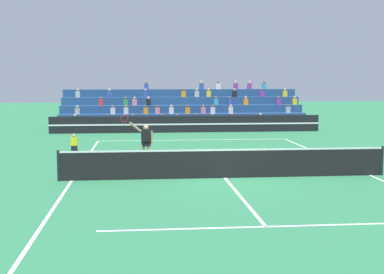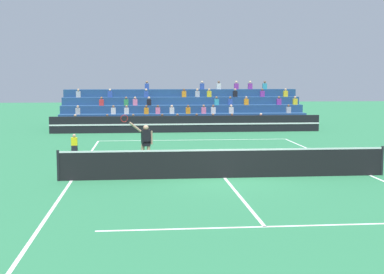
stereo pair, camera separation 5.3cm
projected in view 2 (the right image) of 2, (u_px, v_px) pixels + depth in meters
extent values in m
plane|color=#2D7A4C|center=(225.00, 178.00, 19.48)|extent=(120.00, 120.00, 0.00)
cube|color=white|center=(193.00, 140.00, 31.25)|extent=(11.00, 0.10, 0.01)
cube|color=white|center=(72.00, 181.00, 18.97)|extent=(0.10, 23.80, 0.01)
cube|color=white|center=(370.00, 175.00, 19.99)|extent=(0.10, 23.80, 0.01)
cube|color=white|center=(265.00, 227.00, 13.12)|extent=(8.25, 0.10, 0.01)
cube|color=white|center=(204.00, 153.00, 25.84)|extent=(8.25, 0.10, 0.01)
cube|color=white|center=(225.00, 178.00, 19.48)|extent=(0.10, 12.85, 0.01)
cylinder|color=black|center=(58.00, 166.00, 18.86)|extent=(0.10, 0.10, 1.10)
cylinder|color=black|center=(382.00, 161.00, 19.97)|extent=(0.10, 0.10, 1.10)
cube|color=black|center=(225.00, 164.00, 19.42)|extent=(11.90, 0.02, 1.00)
cube|color=white|center=(225.00, 150.00, 19.36)|extent=(11.90, 0.04, 0.06)
cube|color=black|center=(187.00, 124.00, 35.58)|extent=(18.00, 0.24, 1.10)
cube|color=white|center=(187.00, 124.00, 35.45)|extent=(18.00, 0.02, 0.10)
cube|color=navy|center=(185.00, 126.00, 36.87)|extent=(17.43, 0.95, 0.55)
cube|color=red|center=(232.00, 119.00, 36.94)|extent=(0.32, 0.22, 0.44)
sphere|color=brown|center=(232.00, 115.00, 36.91)|extent=(0.18, 0.18, 0.18)
cube|color=#338C4C|center=(75.00, 120.00, 35.95)|extent=(0.32, 0.22, 0.44)
sphere|color=tan|center=(75.00, 116.00, 35.92)|extent=(0.18, 0.18, 0.18)
cube|color=teal|center=(107.00, 120.00, 36.15)|extent=(0.32, 0.22, 0.44)
sphere|color=brown|center=(107.00, 115.00, 36.12)|extent=(0.18, 0.18, 0.18)
cube|color=black|center=(197.00, 119.00, 36.72)|extent=(0.32, 0.22, 0.44)
sphere|color=brown|center=(197.00, 115.00, 36.68)|extent=(0.18, 0.18, 0.18)
cube|color=yellow|center=(162.00, 120.00, 36.50)|extent=(0.32, 0.22, 0.44)
sphere|color=brown|center=(162.00, 115.00, 36.46)|extent=(0.18, 0.18, 0.18)
cube|color=red|center=(261.00, 119.00, 37.13)|extent=(0.32, 0.22, 0.44)
sphere|color=beige|center=(261.00, 114.00, 37.10)|extent=(0.18, 0.18, 0.18)
cube|color=teal|center=(133.00, 120.00, 36.31)|extent=(0.32, 0.22, 0.44)
sphere|color=brown|center=(133.00, 115.00, 36.28)|extent=(0.18, 0.18, 0.18)
cube|color=#2D4CA5|center=(213.00, 119.00, 36.82)|extent=(0.32, 0.22, 0.44)
sphere|color=#9E7051|center=(213.00, 115.00, 36.78)|extent=(0.18, 0.18, 0.18)
cube|color=#B2B2B7|center=(177.00, 120.00, 36.59)|extent=(0.32, 0.22, 0.44)
sphere|color=brown|center=(177.00, 115.00, 36.56)|extent=(0.18, 0.18, 0.18)
cube|color=navy|center=(184.00, 121.00, 37.78)|extent=(17.43, 0.95, 1.10)
cube|color=pink|center=(204.00, 111.00, 37.65)|extent=(0.32, 0.22, 0.44)
sphere|color=#9E7051|center=(204.00, 106.00, 37.61)|extent=(0.18, 0.18, 0.18)
cube|color=orange|center=(188.00, 111.00, 37.55)|extent=(0.32, 0.22, 0.44)
sphere|color=brown|center=(188.00, 106.00, 37.51)|extent=(0.18, 0.18, 0.18)
cube|color=#B2B2B7|center=(288.00, 110.00, 38.22)|extent=(0.32, 0.22, 0.44)
sphere|color=brown|center=(289.00, 106.00, 38.18)|extent=(0.18, 0.18, 0.18)
cube|color=silver|center=(127.00, 111.00, 37.15)|extent=(0.32, 0.22, 0.44)
sphere|color=#9E7051|center=(126.00, 106.00, 37.11)|extent=(0.18, 0.18, 0.18)
cube|color=silver|center=(213.00, 110.00, 37.71)|extent=(0.32, 0.22, 0.44)
sphere|color=brown|center=(213.00, 106.00, 37.68)|extent=(0.18, 0.18, 0.18)
cube|color=orange|center=(146.00, 111.00, 37.28)|extent=(0.32, 0.22, 0.44)
sphere|color=brown|center=(146.00, 106.00, 37.24)|extent=(0.18, 0.18, 0.18)
cube|color=pink|center=(158.00, 111.00, 37.35)|extent=(0.32, 0.22, 0.44)
sphere|color=brown|center=(158.00, 106.00, 37.31)|extent=(0.18, 0.18, 0.18)
cube|color=silver|center=(231.00, 110.00, 37.83)|extent=(0.32, 0.22, 0.44)
sphere|color=beige|center=(231.00, 106.00, 37.80)|extent=(0.18, 0.18, 0.18)
cube|color=silver|center=(113.00, 111.00, 37.06)|extent=(0.32, 0.22, 0.44)
sphere|color=brown|center=(113.00, 106.00, 37.03)|extent=(0.18, 0.18, 0.18)
cube|color=silver|center=(172.00, 111.00, 37.44)|extent=(0.32, 0.22, 0.44)
sphere|color=beige|center=(172.00, 106.00, 37.41)|extent=(0.18, 0.18, 0.18)
cube|color=#B2B2B7|center=(78.00, 111.00, 36.84)|extent=(0.32, 0.22, 0.44)
sphere|color=tan|center=(78.00, 107.00, 36.80)|extent=(0.18, 0.18, 0.18)
cube|color=navy|center=(183.00, 116.00, 38.69)|extent=(17.43, 0.95, 1.65)
cube|color=yellow|center=(295.00, 102.00, 39.16)|extent=(0.32, 0.22, 0.44)
sphere|color=tan|center=(295.00, 97.00, 39.13)|extent=(0.18, 0.18, 0.18)
cube|color=orange|center=(246.00, 102.00, 38.83)|extent=(0.32, 0.22, 0.44)
sphere|color=tan|center=(246.00, 97.00, 38.79)|extent=(0.18, 0.18, 0.18)
cube|color=teal|center=(216.00, 102.00, 38.62)|extent=(0.32, 0.22, 0.44)
sphere|color=brown|center=(217.00, 98.00, 38.59)|extent=(0.18, 0.18, 0.18)
cube|color=#2D4CA5|center=(230.00, 102.00, 38.72)|extent=(0.32, 0.22, 0.44)
sphere|color=brown|center=(230.00, 98.00, 38.68)|extent=(0.18, 0.18, 0.18)
cube|color=black|center=(149.00, 102.00, 38.17)|extent=(0.32, 0.22, 0.44)
sphere|color=beige|center=(149.00, 98.00, 38.14)|extent=(0.18, 0.18, 0.18)
cube|color=pink|center=(135.00, 102.00, 38.08)|extent=(0.32, 0.22, 0.44)
sphere|color=tan|center=(135.00, 98.00, 38.05)|extent=(0.18, 0.18, 0.18)
cube|color=#338C4C|center=(126.00, 102.00, 38.02)|extent=(0.32, 0.22, 0.44)
sphere|color=brown|center=(126.00, 98.00, 37.99)|extent=(0.18, 0.18, 0.18)
cube|color=purple|center=(279.00, 102.00, 39.05)|extent=(0.32, 0.22, 0.44)
sphere|color=brown|center=(279.00, 97.00, 39.02)|extent=(0.18, 0.18, 0.18)
cube|color=red|center=(102.00, 103.00, 37.86)|extent=(0.32, 0.22, 0.44)
sphere|color=brown|center=(101.00, 98.00, 37.83)|extent=(0.18, 0.18, 0.18)
cube|color=navy|center=(182.00, 112.00, 39.60)|extent=(17.43, 0.95, 2.20)
cube|color=#2D4CA5|center=(110.00, 94.00, 38.79)|extent=(0.32, 0.22, 0.44)
sphere|color=beige|center=(110.00, 90.00, 38.76)|extent=(0.18, 0.18, 0.18)
cube|color=orange|center=(184.00, 94.00, 39.29)|extent=(0.32, 0.22, 0.44)
sphere|color=brown|center=(184.00, 90.00, 39.26)|extent=(0.18, 0.18, 0.18)
cube|color=#B2B2B7|center=(197.00, 94.00, 39.38)|extent=(0.32, 0.22, 0.44)
sphere|color=tan|center=(197.00, 90.00, 39.35)|extent=(0.18, 0.18, 0.18)
cube|color=purple|center=(262.00, 94.00, 39.84)|extent=(0.32, 0.22, 0.44)
sphere|color=brown|center=(262.00, 90.00, 39.80)|extent=(0.18, 0.18, 0.18)
cube|color=yellow|center=(209.00, 94.00, 39.46)|extent=(0.32, 0.22, 0.44)
sphere|color=tan|center=(209.00, 90.00, 39.43)|extent=(0.18, 0.18, 0.18)
cube|color=#B2B2B7|center=(78.00, 94.00, 38.58)|extent=(0.32, 0.22, 0.44)
sphere|color=tan|center=(78.00, 90.00, 38.55)|extent=(0.18, 0.18, 0.18)
cube|color=black|center=(235.00, 94.00, 39.65)|extent=(0.32, 0.22, 0.44)
sphere|color=tan|center=(235.00, 90.00, 39.61)|extent=(0.18, 0.18, 0.18)
cube|color=yellow|center=(285.00, 94.00, 40.00)|extent=(0.32, 0.22, 0.44)
sphere|color=tan|center=(286.00, 90.00, 39.96)|extent=(0.18, 0.18, 0.18)
cube|color=#2D4CA5|center=(146.00, 94.00, 39.03)|extent=(0.32, 0.22, 0.44)
sphere|color=beige|center=(146.00, 90.00, 39.00)|extent=(0.18, 0.18, 0.18)
cube|color=navy|center=(181.00, 107.00, 40.51)|extent=(17.43, 0.95, 2.75)
cube|color=silver|center=(219.00, 86.00, 40.42)|extent=(0.32, 0.22, 0.44)
sphere|color=brown|center=(219.00, 82.00, 40.39)|extent=(0.18, 0.18, 0.18)
cube|color=purple|center=(236.00, 86.00, 40.55)|extent=(0.32, 0.22, 0.44)
sphere|color=beige|center=(236.00, 82.00, 40.51)|extent=(0.18, 0.18, 0.18)
cube|color=#2D4CA5|center=(202.00, 86.00, 40.30)|extent=(0.32, 0.22, 0.44)
sphere|color=beige|center=(202.00, 82.00, 40.27)|extent=(0.18, 0.18, 0.18)
cube|color=#2D4CA5|center=(147.00, 86.00, 39.92)|extent=(0.32, 0.22, 0.44)
sphere|color=#9E7051|center=(147.00, 82.00, 39.88)|extent=(0.18, 0.18, 0.18)
cube|color=purple|center=(250.00, 86.00, 40.65)|extent=(0.32, 0.22, 0.44)
sphere|color=beige|center=(250.00, 82.00, 40.61)|extent=(0.18, 0.18, 0.18)
cube|color=teal|center=(265.00, 86.00, 40.75)|extent=(0.32, 0.22, 0.44)
sphere|color=brown|center=(265.00, 82.00, 40.72)|extent=(0.18, 0.18, 0.18)
cube|color=black|center=(74.00, 150.00, 26.65)|extent=(0.28, 0.36, 0.12)
cube|color=black|center=(74.00, 147.00, 26.64)|extent=(0.28, 0.24, 0.18)
cube|color=yellow|center=(74.00, 141.00, 26.61)|extent=(0.30, 0.18, 0.40)
sphere|color=tan|center=(74.00, 136.00, 26.57)|extent=(0.17, 0.17, 0.17)
cylinder|color=tan|center=(149.00, 155.00, 22.01)|extent=(0.14, 0.14, 0.90)
cylinder|color=tan|center=(143.00, 155.00, 22.00)|extent=(0.14, 0.14, 0.90)
cube|color=black|center=(146.00, 144.00, 21.94)|extent=(0.37, 0.29, 0.20)
cube|color=black|center=(146.00, 136.00, 21.90)|extent=(0.40, 0.30, 0.56)
sphere|color=tan|center=(146.00, 128.00, 21.86)|extent=(0.22, 0.22, 0.22)
cube|color=white|center=(149.00, 165.00, 22.02)|extent=(0.19, 0.28, 0.09)
cube|color=white|center=(143.00, 165.00, 22.01)|extent=(0.19, 0.28, 0.09)
cylinder|color=tan|center=(152.00, 138.00, 22.00)|extent=(0.09, 0.09, 0.56)
cylinder|color=tan|center=(135.00, 127.00, 21.68)|extent=(0.53, 0.25, 0.44)
cylinder|color=black|center=(128.00, 121.00, 21.53)|extent=(0.19, 0.09, 0.16)
torus|color=#B21E1E|center=(124.00, 118.00, 21.46)|extent=(0.42, 0.16, 0.43)
sphere|color=#C6DB33|center=(119.00, 170.00, 20.94)|extent=(0.07, 0.07, 0.07)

